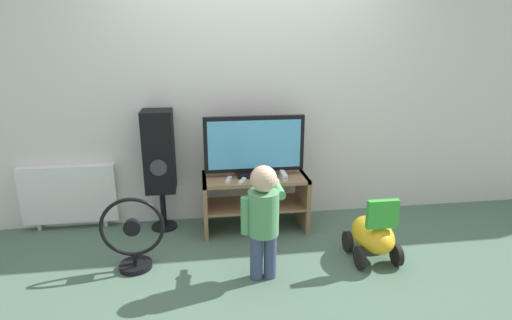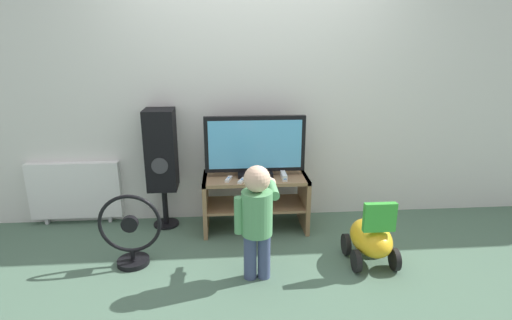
% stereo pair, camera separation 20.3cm
% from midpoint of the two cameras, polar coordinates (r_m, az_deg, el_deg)
% --- Properties ---
extents(ground_plane, '(16.00, 16.00, 0.00)m').
position_cam_midpoint_polar(ground_plane, '(3.60, -1.34, -11.15)').
color(ground_plane, '#4C6B56').
extents(wall_back, '(10.00, 0.06, 2.60)m').
position_cam_midpoint_polar(wall_back, '(3.73, -2.46, 10.83)').
color(wall_back, silver).
rests_on(wall_back, ground_plane).
extents(tv_stand, '(0.94, 0.45, 0.51)m').
position_cam_midpoint_polar(tv_stand, '(3.66, -1.79, -4.93)').
color(tv_stand, '#93704C').
rests_on(tv_stand, ground_plane).
extents(television, '(0.89, 0.20, 0.54)m').
position_cam_midpoint_polar(television, '(3.54, -1.90, 1.90)').
color(television, black).
rests_on(television, tv_stand).
extents(game_console, '(0.04, 0.17, 0.05)m').
position_cam_midpoint_polar(game_console, '(3.53, 2.31, -2.23)').
color(game_console, white).
rests_on(game_console, tv_stand).
extents(remote_primary, '(0.07, 0.13, 0.03)m').
position_cam_midpoint_polar(remote_primary, '(3.48, -5.59, -2.83)').
color(remote_primary, white).
rests_on(remote_primary, tv_stand).
extents(remote_secondary, '(0.08, 0.13, 0.03)m').
position_cam_midpoint_polar(remote_secondary, '(3.45, -3.64, -3.00)').
color(remote_secondary, white).
rests_on(remote_secondary, tv_stand).
extents(child, '(0.33, 0.49, 0.86)m').
position_cam_midpoint_polar(child, '(2.84, -0.99, -7.63)').
color(child, '#3F4C72').
rests_on(child, ground_plane).
extents(speaker_tower, '(0.26, 0.28, 1.11)m').
position_cam_midpoint_polar(speaker_tower, '(3.66, -15.21, 0.85)').
color(speaker_tower, black).
rests_on(speaker_tower, ground_plane).
extents(floor_fan, '(0.48, 0.25, 0.58)m').
position_cam_midpoint_polar(floor_fan, '(3.22, -18.92, -10.45)').
color(floor_fan, black).
rests_on(floor_fan, ground_plane).
extents(ride_on_toy, '(0.34, 0.47, 0.55)m').
position_cam_midpoint_polar(ride_on_toy, '(3.31, 14.67, -10.29)').
color(ride_on_toy, gold).
rests_on(ride_on_toy, ground_plane).
extents(radiator, '(0.84, 0.08, 0.60)m').
position_cam_midpoint_polar(radiator, '(4.08, -26.43, -4.46)').
color(radiator, white).
rests_on(radiator, ground_plane).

